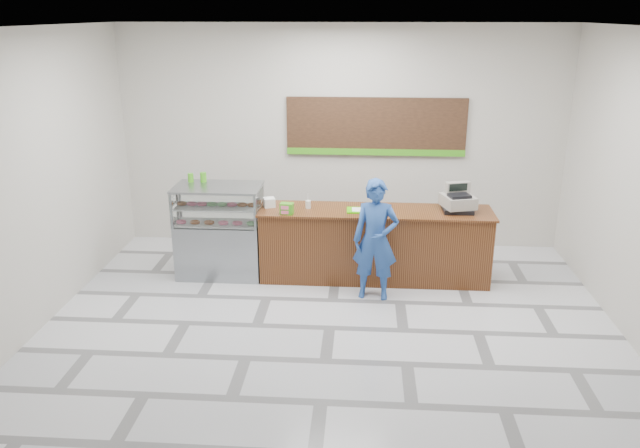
# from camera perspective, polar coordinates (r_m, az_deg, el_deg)

# --- Properties ---
(floor) EXTENTS (7.00, 7.00, 0.00)m
(floor) POSITION_cam_1_polar(r_m,az_deg,el_deg) (7.69, 0.87, -9.47)
(floor) COLOR silver
(floor) RESTS_ON ground
(back_wall) EXTENTS (7.00, 0.00, 7.00)m
(back_wall) POSITION_cam_1_polar(r_m,az_deg,el_deg) (9.95, 1.91, 7.84)
(back_wall) COLOR beige
(back_wall) RESTS_ON floor
(ceiling) EXTENTS (7.00, 7.00, 0.00)m
(ceiling) POSITION_cam_1_polar(r_m,az_deg,el_deg) (6.77, 1.03, 17.58)
(ceiling) COLOR silver
(ceiling) RESTS_ON back_wall
(sales_counter) EXTENTS (3.26, 0.76, 1.03)m
(sales_counter) POSITION_cam_1_polar(r_m,az_deg,el_deg) (8.89, 5.00, -1.87)
(sales_counter) COLOR brown
(sales_counter) RESTS_ON floor
(display_case) EXTENTS (1.22, 0.72, 1.33)m
(display_case) POSITION_cam_1_polar(r_m,az_deg,el_deg) (9.06, -9.15, -0.55)
(display_case) COLOR gray
(display_case) RESTS_ON floor
(menu_board) EXTENTS (2.80, 0.06, 0.90)m
(menu_board) POSITION_cam_1_polar(r_m,az_deg,el_deg) (9.87, 5.14, 8.77)
(menu_board) COLOR black
(menu_board) RESTS_ON back_wall
(cash_register) EXTENTS (0.51, 0.52, 0.38)m
(cash_register) POSITION_cam_1_polar(r_m,az_deg,el_deg) (8.81, 12.50, 2.08)
(cash_register) COLOR black
(cash_register) RESTS_ON sales_counter
(card_terminal) EXTENTS (0.08, 0.16, 0.04)m
(card_terminal) POSITION_cam_1_polar(r_m,az_deg,el_deg) (8.73, 12.37, 1.07)
(card_terminal) COLOR black
(card_terminal) RESTS_ON sales_counter
(serving_tray) EXTENTS (0.37, 0.28, 0.02)m
(serving_tray) POSITION_cam_1_polar(r_m,az_deg,el_deg) (8.66, 3.70, 1.27)
(serving_tray) COLOR #3DD401
(serving_tray) RESTS_ON sales_counter
(napkin_box) EXTENTS (0.19, 0.19, 0.13)m
(napkin_box) POSITION_cam_1_polar(r_m,az_deg,el_deg) (8.84, -4.67, 1.98)
(napkin_box) COLOR white
(napkin_box) RESTS_ON sales_counter
(straw_cup) EXTENTS (0.07, 0.07, 0.11)m
(straw_cup) POSITION_cam_1_polar(r_m,az_deg,el_deg) (8.75, -1.10, 1.80)
(straw_cup) COLOR silver
(straw_cup) RESTS_ON sales_counter
(promo_box) EXTENTS (0.19, 0.13, 0.15)m
(promo_box) POSITION_cam_1_polar(r_m,az_deg,el_deg) (8.50, -3.06, 1.41)
(promo_box) COLOR #40A119
(promo_box) RESTS_ON sales_counter
(donut_decal) EXTENTS (0.16, 0.16, 0.00)m
(donut_decal) POSITION_cam_1_polar(r_m,az_deg,el_deg) (8.57, 5.60, 0.97)
(donut_decal) COLOR pink
(donut_decal) RESTS_ON sales_counter
(green_cup_left) EXTENTS (0.08, 0.08, 0.13)m
(green_cup_left) POSITION_cam_1_polar(r_m,az_deg,el_deg) (9.15, -11.74, 4.17)
(green_cup_left) COLOR #40A119
(green_cup_left) RESTS_ON display_case
(green_cup_right) EXTENTS (0.09, 0.09, 0.14)m
(green_cup_right) POSITION_cam_1_polar(r_m,az_deg,el_deg) (9.11, -10.62, 4.23)
(green_cup_right) COLOR #40A119
(green_cup_right) RESTS_ON display_case
(customer) EXTENTS (0.63, 0.44, 1.63)m
(customer) POSITION_cam_1_polar(r_m,az_deg,el_deg) (8.20, 5.10, -1.45)
(customer) COLOR #244B95
(customer) RESTS_ON floor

